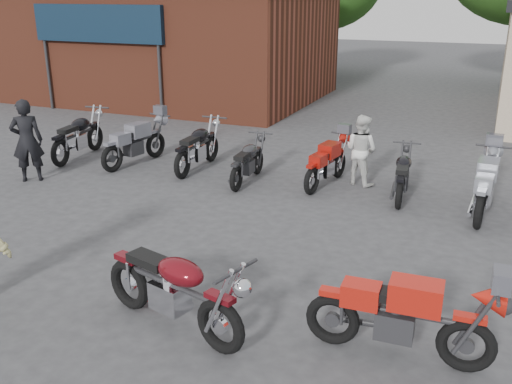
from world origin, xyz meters
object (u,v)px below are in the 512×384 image
at_px(vintage_motorcycle, 174,284).
at_px(row_bike_1, 135,140).
at_px(row_bike_4, 327,161).
at_px(row_bike_5, 403,172).
at_px(row_bike_2, 198,144).
at_px(person_dark, 27,141).
at_px(sportbike, 403,312).
at_px(row_bike_0, 78,134).
at_px(person_light, 361,150).
at_px(helmet, 155,297).
at_px(row_bike_3, 248,159).
at_px(row_bike_6, 486,183).

bearing_deg(vintage_motorcycle, row_bike_1, 142.97).
xyz_separation_m(row_bike_1, row_bike_4, (4.73, 0.24, -0.05)).
bearing_deg(row_bike_5, row_bike_2, 83.13).
bearing_deg(person_dark, sportbike, 119.78).
bearing_deg(row_bike_0, row_bike_4, -94.11).
bearing_deg(row_bike_2, vintage_motorcycle, -155.64).
height_order(sportbike, person_dark, person_dark).
xyz_separation_m(vintage_motorcycle, person_light, (0.78, 6.56, 0.12)).
bearing_deg(row_bike_0, row_bike_2, -91.89).
height_order(helmet, row_bike_3, row_bike_3).
height_order(row_bike_3, row_bike_6, row_bike_6).
bearing_deg(person_light, helmet, 99.41).
distance_m(person_light, row_bike_5, 1.15).
distance_m(row_bike_2, row_bike_3, 1.53).
bearing_deg(sportbike, row_bike_4, 111.83).
height_order(row_bike_3, row_bike_4, row_bike_4).
distance_m(vintage_motorcycle, row_bike_1, 7.51).
distance_m(vintage_motorcycle, row_bike_5, 6.28).
height_order(sportbike, helmet, sportbike).
height_order(person_dark, row_bike_2, person_dark).
bearing_deg(row_bike_2, sportbike, -136.56).
relative_size(row_bike_2, row_bike_5, 1.13).
bearing_deg(row_bike_4, row_bike_3, 114.28).
bearing_deg(row_bike_2, row_bike_0, 93.58).
bearing_deg(sportbike, person_dark, 156.28).
height_order(sportbike, row_bike_6, row_bike_6).
height_order(row_bike_0, row_bike_2, row_bike_0).
height_order(vintage_motorcycle, row_bike_2, vintage_motorcycle).
xyz_separation_m(row_bike_0, row_bike_2, (3.24, 0.29, -0.03)).
bearing_deg(person_dark, helmet, 108.54).
bearing_deg(row_bike_3, sportbike, -144.04).
height_order(row_bike_1, row_bike_2, row_bike_2).
distance_m(helmet, row_bike_0, 7.85).
relative_size(helmet, person_dark, 0.13).
height_order(helmet, row_bike_2, row_bike_2).
relative_size(person_light, row_bike_5, 0.83).
bearing_deg(row_bike_6, row_bike_0, 92.26).
xyz_separation_m(sportbike, row_bike_2, (-5.64, 5.65, 0.00)).
distance_m(person_dark, person_light, 7.28).
bearing_deg(row_bike_1, row_bike_4, -77.23).
height_order(vintage_motorcycle, row_bike_1, vintage_motorcycle).
distance_m(person_dark, row_bike_0, 1.95).
height_order(row_bike_2, row_bike_6, row_bike_6).
distance_m(helmet, row_bike_4, 5.81).
xyz_separation_m(row_bike_2, row_bike_4, (3.13, 0.03, -0.05)).
height_order(row_bike_1, row_bike_4, row_bike_1).
xyz_separation_m(vintage_motorcycle, person_dark, (-6.01, 3.94, 0.27)).
distance_m(row_bike_1, row_bike_2, 1.62).
height_order(helmet, row_bike_6, row_bike_6).
bearing_deg(row_bike_6, row_bike_5, 81.26).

